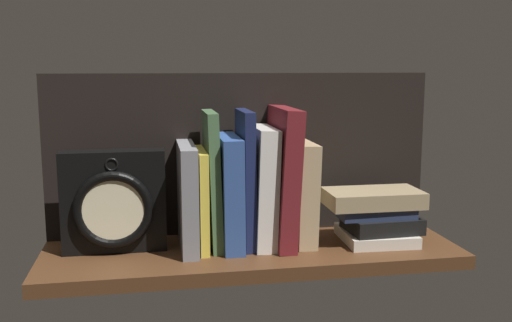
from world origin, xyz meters
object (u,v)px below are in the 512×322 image
object	(u,v)px
book_green_romantic	(212,180)
book_stack_side	(376,215)
book_white_catcher	(262,186)
book_maroon_dawkins	(282,176)
book_blue_modern	(229,191)
book_navy_bierce	(246,179)
book_yellow_seinlanguage	(201,199)
framed_clock	(114,203)
book_tan_shortstories	(301,192)
book_gray_chess	(187,197)

from	to	relation	value
book_green_romantic	book_stack_side	bearing A→B (deg)	-5.16
book_white_catcher	book_maroon_dawkins	size ratio (longest dim) A/B	0.86
book_blue_modern	book_navy_bierce	world-z (taller)	book_navy_bierce
book_yellow_seinlanguage	framed_clock	size ratio (longest dim) A/B	0.99
book_blue_modern	book_navy_bierce	bearing A→B (deg)	0.00
book_white_catcher	framed_clock	bearing A→B (deg)	179.53
book_green_romantic	book_tan_shortstories	world-z (taller)	book_green_romantic
book_navy_bierce	book_tan_shortstories	size ratio (longest dim) A/B	1.32
book_navy_bierce	book_maroon_dawkins	size ratio (longest dim) A/B	0.99
framed_clock	book_yellow_seinlanguage	bearing A→B (deg)	-0.82
book_white_catcher	book_tan_shortstories	xyz separation A→B (cm)	(7.64, 0.00, -1.48)
book_yellow_seinlanguage	book_tan_shortstories	bearing A→B (deg)	0.00
book_green_romantic	book_maroon_dawkins	world-z (taller)	book_maroon_dawkins
book_maroon_dawkins	book_navy_bierce	bearing A→B (deg)	180.00
book_blue_modern	book_maroon_dawkins	bearing A→B (deg)	0.00
book_navy_bierce	framed_clock	distance (cm)	24.39
book_yellow_seinlanguage	book_blue_modern	distance (cm)	5.32
book_gray_chess	book_blue_modern	bearing A→B (deg)	0.00
book_blue_modern	framed_clock	distance (cm)	21.05
book_yellow_seinlanguage	book_green_romantic	distance (cm)	4.06
book_white_catcher	framed_clock	xyz separation A→B (cm)	(-27.27, 0.23, -2.06)
book_navy_bierce	book_blue_modern	bearing A→B (deg)	180.00
book_yellow_seinlanguage	framed_clock	bearing A→B (deg)	179.18
book_stack_side	book_white_catcher	bearing A→B (deg)	172.64
book_yellow_seinlanguage	book_green_romantic	size ratio (longest dim) A/B	0.72
book_navy_bierce	book_white_catcher	size ratio (longest dim) A/B	1.14
book_blue_modern	book_white_catcher	bearing A→B (deg)	0.00
book_green_romantic	book_stack_side	world-z (taller)	book_green_romantic
book_green_romantic	book_tan_shortstories	distance (cm)	17.27
framed_clock	book_tan_shortstories	bearing A→B (deg)	-0.37
book_white_catcher	book_maroon_dawkins	distance (cm)	4.24
book_gray_chess	book_navy_bierce	world-z (taller)	book_navy_bierce
book_blue_modern	book_stack_side	bearing A→B (deg)	-5.73
book_blue_modern	book_white_catcher	distance (cm)	6.31
book_navy_bierce	book_maroon_dawkins	bearing A→B (deg)	0.00
book_navy_bierce	book_white_catcher	bearing A→B (deg)	0.00
book_white_catcher	book_tan_shortstories	world-z (taller)	book_white_catcher
book_blue_modern	book_maroon_dawkins	distance (cm)	10.43
book_blue_modern	book_navy_bierce	size ratio (longest dim) A/B	0.82
book_gray_chess	book_green_romantic	bearing A→B (deg)	0.00
book_gray_chess	book_tan_shortstories	size ratio (longest dim) A/B	1.00
book_tan_shortstories	book_maroon_dawkins	bearing A→B (deg)	180.00
book_green_romantic	book_navy_bierce	size ratio (longest dim) A/B	1.00
book_stack_side	book_tan_shortstories	bearing A→B (deg)	168.73
book_gray_chess	book_white_catcher	distance (cm)	14.10
book_white_catcher	book_gray_chess	bearing A→B (deg)	180.00
book_stack_side	book_green_romantic	bearing A→B (deg)	174.84
book_blue_modern	book_green_romantic	bearing A→B (deg)	180.00
framed_clock	book_green_romantic	bearing A→B (deg)	-0.72
book_navy_bierce	book_stack_side	size ratio (longest dim) A/B	1.41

